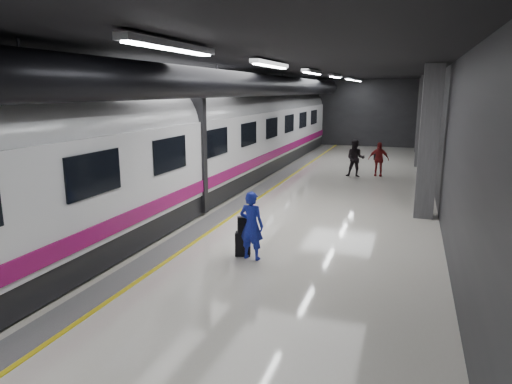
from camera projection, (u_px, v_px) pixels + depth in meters
The scene contains 9 objects.
ground at pixel (260, 220), 13.45m from camera, with size 40.00×40.00×0.00m, color beige.
platform_hall at pixel (261, 98), 13.66m from camera, with size 10.02×40.02×4.51m.
train at pixel (160, 146), 14.02m from camera, with size 3.05×38.00×4.05m.
traveler_main at pixel (251, 225), 10.23m from camera, with size 0.57×0.38×1.57m, color #1835B8.
suitcase_main at pixel (243, 244), 10.53m from camera, with size 0.34×0.22×0.56m, color black.
shoulder_bag at pixel (244, 225), 10.43m from camera, with size 0.28×0.15×0.37m, color black.
traveler_far_a at pixel (355, 158), 20.08m from camera, with size 0.80×0.63×1.65m, color black.
traveler_far_b at pixel (379, 159), 20.36m from camera, with size 0.89×0.37×1.51m, color maroon.
suitcase_far at pixel (377, 156), 25.21m from camera, with size 0.31×0.20×0.45m, color black.
Camera 1 is at (4.06, -12.30, 3.74)m, focal length 32.00 mm.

